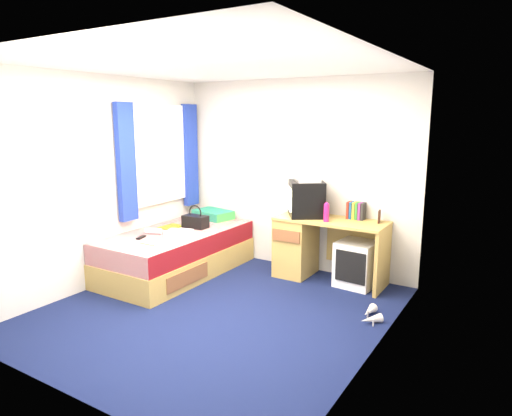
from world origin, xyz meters
The scene contains 20 objects.
ground centered at (0.00, 0.00, 0.00)m, with size 3.40×3.40×0.00m, color #0C1438.
room_shell centered at (0.00, 0.00, 1.45)m, with size 3.40×3.40×3.40m.
bed centered at (-1.10, 0.67, 0.27)m, with size 1.01×2.00×0.54m.
pillow centered at (-1.15, 1.49, 0.60)m, with size 0.53×0.34×0.12m, color #177298.
desk centered at (0.35, 1.44, 0.41)m, with size 1.30×0.55×0.75m.
storage_cube centered at (0.96, 1.43, 0.26)m, with size 0.42×0.42×0.53m, color white.
crt_tv centered at (0.29, 1.44, 0.96)m, with size 0.57×0.57×0.43m.
vcr centered at (0.30, 1.44, 1.21)m, with size 0.37×0.27×0.07m, color silver.
book_row centered at (0.86, 1.60, 0.85)m, with size 0.20×0.13×0.20m.
picture_frame centered at (1.15, 1.56, 0.82)m, with size 0.02×0.12×0.14m, color #311910.
pink_water_bottle centered at (0.62, 1.29, 0.85)m, with size 0.06×0.06×0.20m, color #C21B6A.
aerosol_can centered at (0.46, 1.47, 0.85)m, with size 0.06×0.06×0.20m, color white.
handbag centered at (-1.02, 0.94, 0.63)m, with size 0.32×0.19×0.29m.
towel centered at (-0.85, 0.43, 0.59)m, with size 0.28×0.23×0.09m, color silver.
magazine centered at (-1.29, 0.79, 0.55)m, with size 0.21×0.28×0.01m, color #BECF17.
water_bottle centered at (-1.25, 0.43, 0.58)m, with size 0.07×0.07×0.20m, color silver.
colour_swatch_fan centered at (-0.97, 0.06, 0.55)m, with size 0.22×0.06×0.01m, color yellow.
remote_control centered at (-1.23, 0.21, 0.55)m, with size 0.05×0.16×0.02m, color black.
window_assembly centered at (-1.55, 0.90, 1.42)m, with size 0.11×1.42×1.40m.
white_heels centered at (1.39, 0.62, 0.04)m, with size 0.23×0.40×0.09m.
Camera 1 is at (2.61, -3.47, 1.92)m, focal length 32.00 mm.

